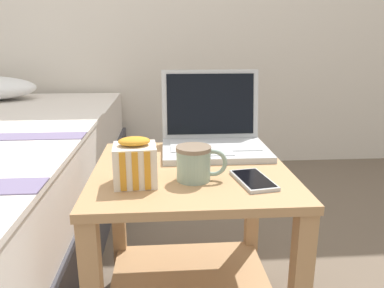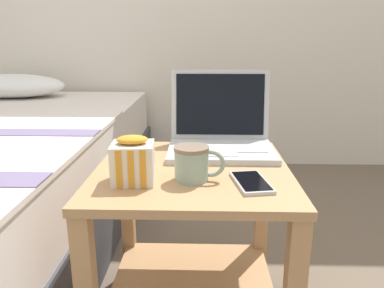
{
  "view_description": "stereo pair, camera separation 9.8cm",
  "coord_description": "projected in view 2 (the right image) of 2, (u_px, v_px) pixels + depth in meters",
  "views": [
    {
      "loc": [
        -0.07,
        -0.98,
        0.87
      ],
      "look_at": [
        0.0,
        -0.04,
        0.6
      ],
      "focal_mm": 35.0,
      "sensor_mm": 36.0,
      "label": 1
    },
    {
      "loc": [
        0.03,
        -0.98,
        0.87
      ],
      "look_at": [
        0.0,
        -0.04,
        0.6
      ],
      "focal_mm": 35.0,
      "sensor_mm": 36.0,
      "label": 2
    }
  ],
  "objects": [
    {
      "name": "cell_phone",
      "position": [
        251.0,
        182.0,
        0.92
      ],
      "size": [
        0.1,
        0.16,
        0.01
      ],
      "color": "#B7BABC",
      "rests_on": "bedside_table"
    },
    {
      "name": "bedside_table",
      "position": [
        192.0,
        229.0,
        1.09
      ],
      "size": [
        0.53,
        0.54,
        0.52
      ],
      "color": "tan",
      "rests_on": "ground_plane"
    },
    {
      "name": "laptop",
      "position": [
        221.0,
        135.0,
        1.19
      ],
      "size": [
        0.33,
        0.28,
        0.25
      ],
      "color": "#B7BABC",
      "rests_on": "bedside_table"
    },
    {
      "name": "mug_front_left",
      "position": [
        194.0,
        161.0,
        0.94
      ],
      "size": [
        0.13,
        0.09,
        0.09
      ],
      "color": "#8CA593",
      "rests_on": "bedside_table"
    },
    {
      "name": "snack_bag",
      "position": [
        133.0,
        161.0,
        0.92
      ],
      "size": [
        0.11,
        0.1,
        0.12
      ],
      "color": "silver",
      "rests_on": "bedside_table"
    }
  ]
}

